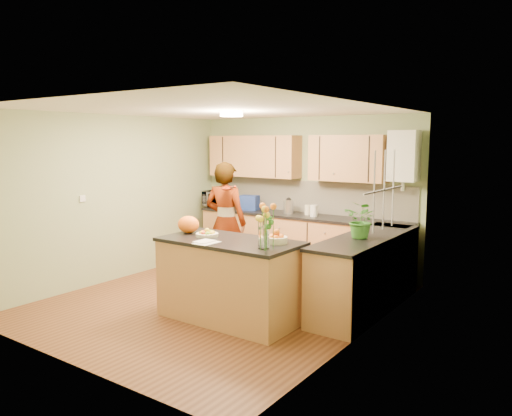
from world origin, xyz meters
The scene contains 28 objects.
floor centered at (0.00, 0.00, 0.00)m, with size 4.50×4.50×0.00m, color #562D18.
ceiling centered at (0.00, 0.00, 2.50)m, with size 4.00×4.50×0.02m, color white.
wall_back centered at (0.00, 2.25, 1.25)m, with size 4.00×0.02×2.50m, color #95A677.
wall_front centered at (0.00, -2.25, 1.25)m, with size 4.00×0.02×2.50m, color #95A677.
wall_left centered at (-2.00, 0.00, 1.25)m, with size 0.02×4.50×2.50m, color #95A677.
wall_right centered at (2.00, 0.00, 1.25)m, with size 0.02×4.50×2.50m, color #95A677.
back_counter centered at (0.10, 1.95, 0.47)m, with size 3.64×0.62×0.94m.
right_counter centered at (1.70, 0.85, 0.47)m, with size 0.62×2.24×0.94m.
splashback centered at (0.10, 2.23, 1.20)m, with size 3.60×0.02×0.52m, color silver.
upper_cabinets centered at (-0.18, 2.08, 1.85)m, with size 3.20×0.34×0.70m.
boiler centered at (1.70, 2.09, 1.90)m, with size 0.40×0.30×0.86m.
window_right centered at (1.99, 0.60, 1.55)m, with size 0.01×1.30×1.05m.
light_switch centered at (-1.99, -0.60, 1.30)m, with size 0.02×0.09×0.09m, color white.
ceiling_lamp centered at (0.00, 0.30, 2.46)m, with size 0.30×0.30×0.07m.
peninsula_island centered at (0.52, -0.41, 0.48)m, with size 1.68×0.86×0.96m.
fruit_dish centered at (0.17, -0.41, 1.00)m, with size 0.27×0.27×0.10m.
orange_bowl centered at (1.07, -0.26, 1.02)m, with size 0.25×0.25×0.15m.
flower_vase centered at (1.12, -0.59, 1.31)m, with size 0.29×0.29×0.53m.
orange_bag centered at (-0.18, -0.36, 1.07)m, with size 0.29×0.24×0.22m, color orange.
papers centered at (0.42, -0.71, 0.97)m, with size 0.21×0.28×0.01m, color white.
violinist centered at (-0.53, 0.83, 0.90)m, with size 0.66×0.43×1.81m, color #E8AA8E.
violin centered at (-0.33, 0.61, 1.45)m, with size 0.53×0.21×0.11m, color #560C05, non-canonical shape.
microwave centered at (-1.56, 1.91, 1.08)m, with size 0.52×0.35×0.29m, color white.
blue_box centered at (-0.89, 1.93, 1.06)m, with size 0.31×0.23×0.25m, color navy.
kettle centered at (-0.11, 1.94, 1.06)m, with size 0.16×0.16×0.30m.
jar_cream centered at (0.22, 1.98, 1.02)m, with size 0.10×0.10×0.16m, color beige.
jar_white centered at (0.38, 1.89, 1.03)m, with size 0.12×0.12×0.18m, color white.
potted_plant centered at (1.70, 0.66, 1.17)m, with size 0.41×0.35×0.45m, color #347527.
Camera 1 is at (4.07, -4.92, 2.11)m, focal length 35.00 mm.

